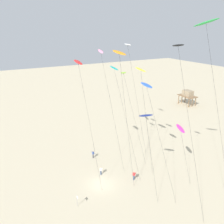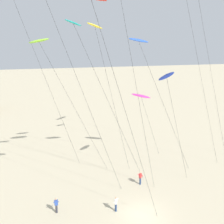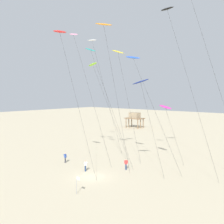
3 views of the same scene
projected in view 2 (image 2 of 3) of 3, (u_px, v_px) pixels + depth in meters
name	position (u px, v px, depth m)	size (l,w,h in m)	color
ground_plane	(143.00, 215.00, 27.74)	(260.00, 260.00, 0.00)	beige
kite_blue	(139.00, 42.00, 30.52)	(9.15, 1.36, 17.37)	blue
kite_lime	(40.00, 43.00, 30.38)	(9.00, 1.35, 17.30)	#8CD833
kite_red	(92.00, 0.00, 20.13)	(7.73, 1.23, 20.66)	red
kite_teal	(76.00, 28.00, 26.99)	(9.14, 1.48, 19.09)	teal
kite_yellow	(96.00, 29.00, 31.05)	(5.61, 1.49, 18.96)	yellow
kite_navy	(167.00, 77.00, 30.31)	(4.95, 1.62, 13.65)	navy
kite_magenta	(141.00, 96.00, 38.49)	(4.71, 1.49, 9.73)	#D8339E
kite_flyer_nearest	(56.00, 205.00, 27.85)	(0.59, 0.57, 1.67)	#33333D
kite_flyer_middle	(140.00, 178.00, 33.18)	(0.73, 0.72, 1.67)	navy
kite_flyer_furthest	(116.00, 204.00, 28.09)	(0.68, 0.69, 1.67)	navy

